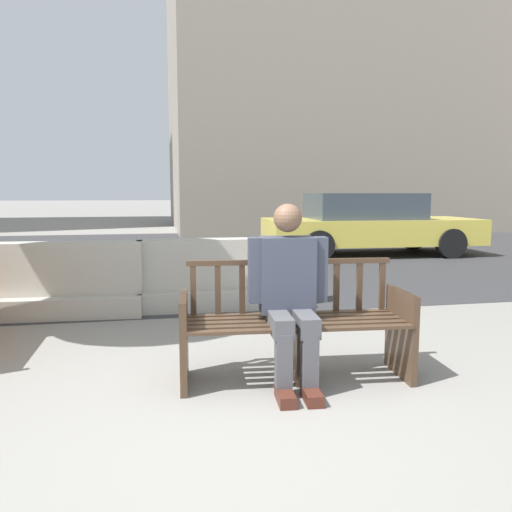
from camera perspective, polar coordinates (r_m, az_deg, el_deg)
The scene contains 7 objects.
ground_plane at distance 3.18m, azimuth -1.72°, elevation -18.67°, with size 200.00×200.00×0.00m, color gray.
street_asphalt at distance 11.62m, azimuth -8.87°, elevation 0.25°, with size 120.00×12.00×0.01m, color #333335.
street_bench at distance 3.77m, azimuth 4.46°, elevation -8.11°, with size 1.72×0.65×0.88m.
seated_person at distance 3.64m, azimuth 3.81°, elevation -3.92°, with size 0.59×0.74×1.31m.
jersey_barrier_centre at distance 6.14m, azimuth -3.95°, elevation -2.66°, with size 2.02×0.74×0.84m.
jersey_barrier_left at distance 6.15m, azimuth -22.14°, elevation -3.17°, with size 2.03×0.78×0.84m.
car_taxi_near at distance 11.56m, azimuth 12.74°, elevation 3.57°, with size 4.81×2.09×1.39m.
Camera 1 is at (-0.47, -2.83, 1.39)m, focal length 35.00 mm.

